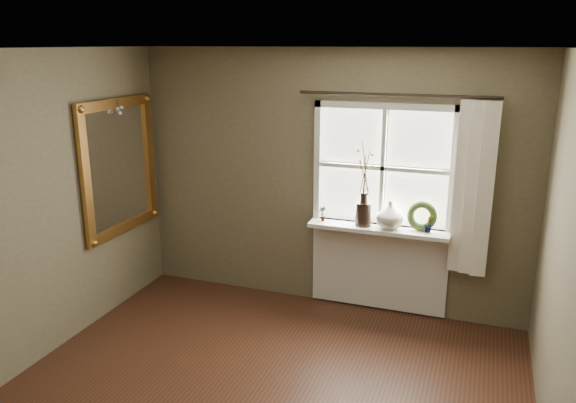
% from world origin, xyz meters
% --- Properties ---
extents(ceiling, '(4.50, 4.50, 0.00)m').
position_xyz_m(ceiling, '(0.00, 0.00, 2.60)').
color(ceiling, silver).
rests_on(ceiling, ground).
extents(wall_back, '(4.00, 0.10, 2.60)m').
position_xyz_m(wall_back, '(0.00, 2.30, 1.30)').
color(wall_back, brown).
rests_on(wall_back, ground).
extents(window_frame, '(1.36, 0.06, 1.24)m').
position_xyz_m(window_frame, '(0.55, 2.23, 1.48)').
color(window_frame, silver).
rests_on(window_frame, wall_back).
extents(window_sill, '(1.36, 0.26, 0.04)m').
position_xyz_m(window_sill, '(0.55, 2.12, 0.90)').
color(window_sill, silver).
rests_on(window_sill, wall_back).
extents(window_apron, '(1.36, 0.04, 0.88)m').
position_xyz_m(window_apron, '(0.55, 2.23, 0.46)').
color(window_apron, silver).
rests_on(window_apron, ground).
extents(dark_jug, '(0.21, 0.21, 0.23)m').
position_xyz_m(dark_jug, '(0.40, 2.12, 1.04)').
color(dark_jug, black).
rests_on(dark_jug, window_sill).
extents(cream_vase, '(0.34, 0.34, 0.27)m').
position_xyz_m(cream_vase, '(0.66, 2.12, 1.05)').
color(cream_vase, beige).
rests_on(cream_vase, window_sill).
extents(wreath, '(0.31, 0.18, 0.30)m').
position_xyz_m(wreath, '(0.95, 2.16, 1.03)').
color(wreath, '#32441E').
rests_on(wreath, window_sill).
extents(potted_plant_left, '(0.09, 0.08, 0.15)m').
position_xyz_m(potted_plant_left, '(-0.01, 2.12, 1.00)').
color(potted_plant_left, '#32441E').
rests_on(potted_plant_left, window_sill).
extents(potted_plant_right, '(0.10, 0.08, 0.17)m').
position_xyz_m(potted_plant_right, '(1.03, 2.12, 1.01)').
color(potted_plant_right, '#32441E').
rests_on(potted_plant_right, window_sill).
extents(curtain, '(0.36, 0.12, 1.59)m').
position_xyz_m(curtain, '(1.39, 2.13, 1.37)').
color(curtain, silver).
rests_on(curtain, wall_back).
extents(curtain_rod, '(1.84, 0.03, 0.03)m').
position_xyz_m(curtain_rod, '(0.65, 2.17, 2.18)').
color(curtain_rod, black).
rests_on(curtain_rod, wall_back).
extents(gilt_mirror, '(0.10, 1.14, 1.35)m').
position_xyz_m(gilt_mirror, '(-1.96, 1.56, 1.45)').
color(gilt_mirror, white).
rests_on(gilt_mirror, wall_left).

